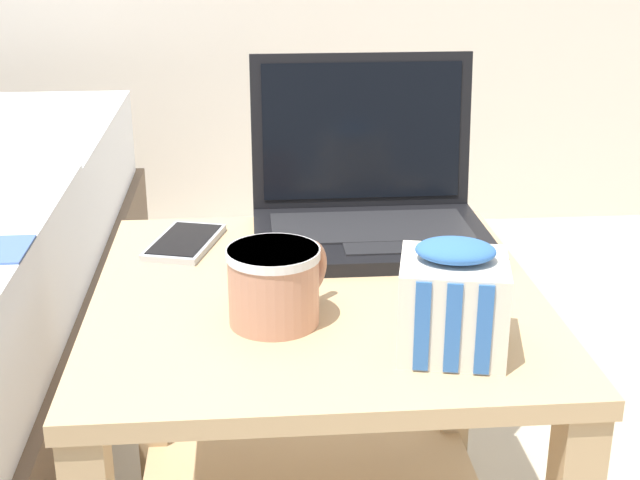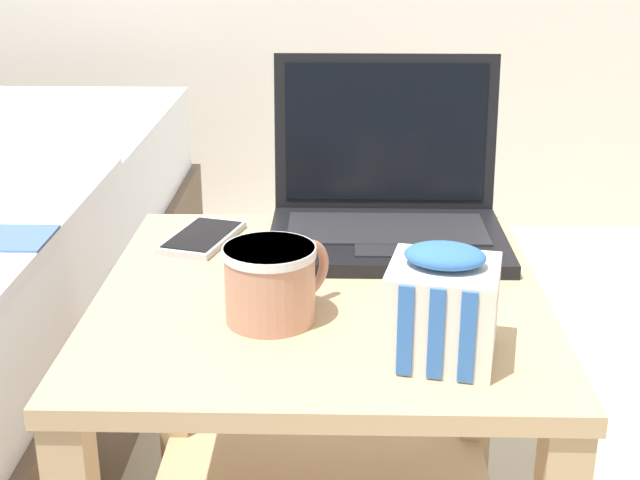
{
  "view_description": "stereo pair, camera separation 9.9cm",
  "coord_description": "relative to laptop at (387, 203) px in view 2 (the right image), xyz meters",
  "views": [
    {
      "loc": [
        -0.08,
        -0.97,
        0.91
      ],
      "look_at": [
        0.0,
        -0.04,
        0.57
      ],
      "focal_mm": 50.0,
      "sensor_mm": 36.0,
      "label": 1
    },
    {
      "loc": [
        0.02,
        -0.97,
        0.91
      ],
      "look_at": [
        0.0,
        -0.04,
        0.57
      ],
      "focal_mm": 50.0,
      "sensor_mm": 36.0,
      "label": 2
    }
  ],
  "objects": [
    {
      "name": "bedside_table",
      "position": [
        -0.09,
        -0.19,
        -0.22
      ],
      "size": [
        0.53,
        0.55,
        0.49
      ],
      "color": "tan",
      "rests_on": "ground_plane"
    },
    {
      "name": "laptop",
      "position": [
        0.0,
        0.0,
        0.0
      ],
      "size": [
        0.32,
        0.25,
        0.24
      ],
      "color": "black",
      "rests_on": "bedside_table"
    },
    {
      "name": "mug_front_left",
      "position": [
        -0.14,
        -0.27,
        0.0
      ],
      "size": [
        0.12,
        0.12,
        0.09
      ],
      "color": "tan",
      "rests_on": "bedside_table"
    },
    {
      "name": "snack_bag",
      "position": [
        0.04,
        -0.35,
        0.01
      ],
      "size": [
        0.13,
        0.12,
        0.12
      ],
      "color": "silver",
      "rests_on": "bedside_table"
    },
    {
      "name": "cell_phone",
      "position": [
        -0.25,
        -0.02,
        -0.04
      ],
      "size": [
        0.11,
        0.15,
        0.01
      ],
      "color": "#B7BABC",
      "rests_on": "bedside_table"
    }
  ]
}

